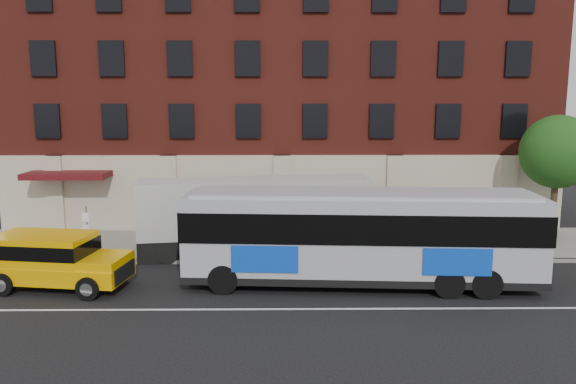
{
  "coord_description": "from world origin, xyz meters",
  "views": [
    {
      "loc": [
        -0.0,
        -17.86,
        7.13
      ],
      "look_at": [
        0.25,
        5.5,
        3.24
      ],
      "focal_mm": 35.18,
      "sensor_mm": 36.0,
      "label": 1
    }
  ],
  "objects_px": {
    "yellow_suv": "(53,258)",
    "shipping_container": "(256,217)",
    "city_bus": "(361,234)",
    "street_tree": "(558,155)",
    "sign_pole": "(87,230)"
  },
  "relations": [
    {
      "from": "sign_pole",
      "to": "yellow_suv",
      "type": "height_order",
      "value": "sign_pole"
    },
    {
      "from": "shipping_container",
      "to": "city_bus",
      "type": "bearing_deg",
      "value": -46.81
    },
    {
      "from": "city_bus",
      "to": "yellow_suv",
      "type": "height_order",
      "value": "city_bus"
    },
    {
      "from": "city_bus",
      "to": "yellow_suv",
      "type": "distance_m",
      "value": 11.71
    },
    {
      "from": "shipping_container",
      "to": "yellow_suv",
      "type": "bearing_deg",
      "value": -147.65
    },
    {
      "from": "sign_pole",
      "to": "yellow_suv",
      "type": "distance_m",
      "value": 3.36
    },
    {
      "from": "city_bus",
      "to": "yellow_suv",
      "type": "relative_size",
      "value": 2.43
    },
    {
      "from": "city_bus",
      "to": "shipping_container",
      "type": "bearing_deg",
      "value": 133.19
    },
    {
      "from": "sign_pole",
      "to": "city_bus",
      "type": "xyz_separation_m",
      "value": [
        11.51,
        -3.13,
        0.58
      ]
    },
    {
      "from": "street_tree",
      "to": "city_bus",
      "type": "height_order",
      "value": "street_tree"
    },
    {
      "from": "yellow_suv",
      "to": "city_bus",
      "type": "bearing_deg",
      "value": 1.04
    },
    {
      "from": "city_bus",
      "to": "yellow_suv",
      "type": "bearing_deg",
      "value": -178.96
    },
    {
      "from": "yellow_suv",
      "to": "shipping_container",
      "type": "bearing_deg",
      "value": 32.35
    },
    {
      "from": "city_bus",
      "to": "shipping_container",
      "type": "distance_m",
      "value": 6.19
    },
    {
      "from": "shipping_container",
      "to": "sign_pole",
      "type": "bearing_deg",
      "value": -169.34
    }
  ]
}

